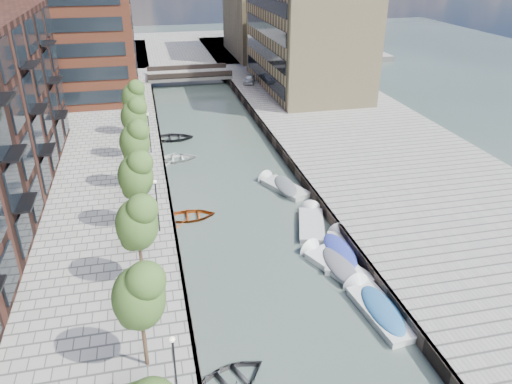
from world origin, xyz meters
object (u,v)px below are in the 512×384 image
object	(u,v)px
bridge	(189,74)
motorboat_3	(340,250)
tree_1	(138,294)
sloop_3	(176,161)
motorboat_4	(282,186)
car	(249,79)
tree_5	(134,115)
motorboat_1	(334,264)
tree_4	(134,140)
motorboat_0	(377,308)
tree_3	(135,174)
tree_6	(133,96)
motorboat_2	(311,222)
sloop_4	(173,140)
tree_2	(137,221)
sloop_1	(230,384)
sloop_2	(191,218)

from	to	relation	value
bridge	motorboat_3	world-z (taller)	bridge
tree_1	sloop_3	distance (m)	29.40
motorboat_4	car	distance (m)	35.14
tree_5	motorboat_1	size ratio (longest dim) A/B	1.02
tree_4	motorboat_0	bearing A→B (deg)	-54.10
tree_5	tree_3	bearing A→B (deg)	-90.00
tree_5	sloop_3	world-z (taller)	tree_5
tree_4	motorboat_4	xyz separation A→B (m)	(12.52, -1.07, -5.09)
tree_5	motorboat_3	world-z (taller)	tree_5
motorboat_1	tree_6	bearing A→B (deg)	114.50
sloop_3	motorboat_3	size ratio (longest dim) A/B	0.75
tree_5	motorboat_0	bearing A→B (deg)	-62.21
motorboat_1	motorboat_2	world-z (taller)	motorboat_1
tree_4	tree_6	size ratio (longest dim) A/B	1.00
tree_1	sloop_4	distance (m)	35.60
motorboat_4	tree_6	bearing A→B (deg)	129.70
tree_2	tree_5	distance (m)	21.00
sloop_3	tree_2	bearing A→B (deg)	168.26
tree_1	tree_4	world-z (taller)	same
tree_4	sloop_1	bearing A→B (deg)	-80.01
motorboat_4	tree_3	bearing A→B (deg)	-154.67
tree_5	tree_6	bearing A→B (deg)	90.00
tree_1	sloop_4	xyz separation A→B (m)	(3.87, 34.99, -5.31)
motorboat_0	sloop_4	bearing A→B (deg)	106.51
tree_4	sloop_4	size ratio (longest dim) A/B	1.26
tree_6	motorboat_2	distance (m)	25.91
motorboat_0	tree_1	bearing A→B (deg)	-170.55
motorboat_0	car	xyz separation A→B (m)	(3.50, 52.48, 1.41)
tree_5	sloop_1	xyz separation A→B (m)	(3.93, -29.31, -5.31)
tree_3	car	world-z (taller)	tree_3
tree_5	motorboat_1	distance (m)	24.90
tree_6	motorboat_3	bearing A→B (deg)	-62.27
tree_5	sloop_2	size ratio (longest dim) A/B	1.46
bridge	motorboat_0	size ratio (longest dim) A/B	2.21
tree_3	sloop_2	size ratio (longest dim) A/B	1.46
tree_1	sloop_2	bearing A→B (deg)	76.68
tree_1	tree_4	bearing A→B (deg)	90.00
tree_6	sloop_1	size ratio (longest dim) A/B	1.41
motorboat_2	tree_4	bearing A→B (deg)	149.35
tree_2	tree_4	size ratio (longest dim) A/B	1.00
tree_6	motorboat_0	world-z (taller)	tree_6
motorboat_2	car	distance (m)	41.71
sloop_1	sloop_3	size ratio (longest dim) A/B	0.95
tree_6	sloop_1	distance (m)	36.91
motorboat_0	motorboat_1	distance (m)	5.01
motorboat_2	motorboat_0	bearing A→B (deg)	-87.49
sloop_1	motorboat_1	bearing A→B (deg)	-70.22
tree_1	sloop_4	world-z (taller)	tree_1
sloop_4	motorboat_4	bearing A→B (deg)	-144.54
tree_3	tree_4	bearing A→B (deg)	90.00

